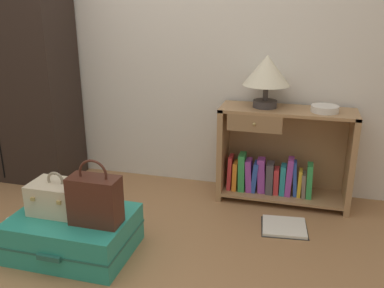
{
  "coord_description": "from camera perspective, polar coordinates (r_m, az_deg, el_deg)",
  "views": [
    {
      "loc": [
        0.99,
        -1.69,
        1.44
      ],
      "look_at": [
        0.32,
        0.8,
        0.55
      ],
      "focal_mm": 39.3,
      "sensor_mm": 36.0,
      "label": 1
    }
  ],
  "objects": [
    {
      "name": "train_case",
      "position": [
        2.61,
        -17.82,
        -6.88
      ],
      "size": [
        0.3,
        0.23,
        0.26
      ],
      "color": "beige",
      "rests_on": "suitcase_large"
    },
    {
      "name": "table_lamp",
      "position": [
        3.01,
        10.11,
        9.57
      ],
      "size": [
        0.33,
        0.33,
        0.37
      ],
      "color": "#3D3838",
      "rests_on": "bookshelf"
    },
    {
      "name": "bookshelf",
      "position": [
        3.16,
        11.8,
        -1.95
      ],
      "size": [
        0.95,
        0.33,
        0.71
      ],
      "color": "#A37A51",
      "rests_on": "ground_plane"
    },
    {
      "name": "open_book_on_floor",
      "position": [
        2.91,
        12.4,
        -10.94
      ],
      "size": [
        0.33,
        0.31,
        0.02
      ],
      "color": "white",
      "rests_on": "ground_plane"
    },
    {
      "name": "wardrobe",
      "position": [
        3.74,
        -23.76,
        9.9
      ],
      "size": [
        1.03,
        0.47,
        1.89
      ],
      "color": "black",
      "rests_on": "ground_plane"
    },
    {
      "name": "bottle",
      "position": [
        2.89,
        -23.25,
        -10.84
      ],
      "size": [
        0.08,
        0.08,
        0.17
      ],
      "color": "white",
      "rests_on": "ground_plane"
    },
    {
      "name": "back_wall",
      "position": [
        3.34,
        -2.19,
        16.63
      ],
      "size": [
        6.4,
        0.1,
        2.6
      ],
      "primitive_type": "cube",
      "color": "silver",
      "rests_on": "ground_plane"
    },
    {
      "name": "bowl",
      "position": [
        3.02,
        17.57,
        4.57
      ],
      "size": [
        0.19,
        0.19,
        0.04
      ],
      "primitive_type": "cylinder",
      "color": "silver",
      "rests_on": "bookshelf"
    },
    {
      "name": "handbag",
      "position": [
        2.41,
        -13.03,
        -7.37
      ],
      "size": [
        0.28,
        0.14,
        0.38
      ],
      "color": "#472319",
      "rests_on": "suitcase_large"
    },
    {
      "name": "suitcase_large",
      "position": [
        2.65,
        -15.7,
        -11.58
      ],
      "size": [
        0.69,
        0.53,
        0.24
      ],
      "color": "teal",
      "rests_on": "ground_plane"
    },
    {
      "name": "ground_plane",
      "position": [
        2.43,
        -12.85,
        -17.9
      ],
      "size": [
        9.0,
        9.0,
        0.0
      ],
      "primitive_type": "plane",
      "color": "#9E7047"
    }
  ]
}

